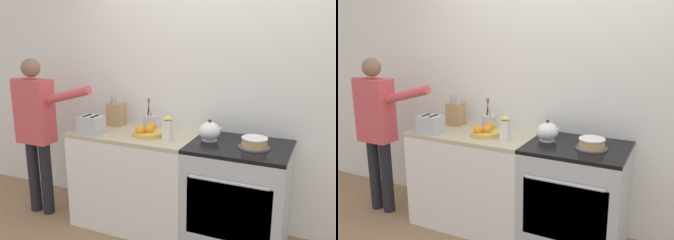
# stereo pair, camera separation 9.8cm
# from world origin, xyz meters

# --- Properties ---
(wall_back) EXTENTS (8.00, 0.04, 2.60)m
(wall_back) POSITION_xyz_m (0.00, 0.66, 1.30)
(wall_back) COLOR silver
(wall_back) RESTS_ON ground_plane
(counter_cabinet) EXTENTS (1.09, 0.64, 0.89)m
(counter_cabinet) POSITION_xyz_m (-0.67, 0.32, 0.44)
(counter_cabinet) COLOR white
(counter_cabinet) RESTS_ON ground_plane
(stove_range) EXTENTS (0.80, 0.68, 0.89)m
(stove_range) POSITION_xyz_m (0.27, 0.32, 0.44)
(stove_range) COLOR #B7BABF
(stove_range) RESTS_ON ground_plane
(layer_cake) EXTENTS (0.25, 0.25, 0.08)m
(layer_cake) POSITION_xyz_m (0.39, 0.30, 0.93)
(layer_cake) COLOR #4C4C51
(layer_cake) RESTS_ON stove_range
(tea_kettle) EXTENTS (0.22, 0.18, 0.18)m
(tea_kettle) POSITION_xyz_m (0.01, 0.35, 0.96)
(tea_kettle) COLOR white
(tea_kettle) RESTS_ON stove_range
(knife_block) EXTENTS (0.15, 0.13, 0.31)m
(knife_block) POSITION_xyz_m (-0.96, 0.46, 1.00)
(knife_block) COLOR tan
(knife_block) RESTS_ON counter_cabinet
(utensil_crock) EXTENTS (0.12, 0.12, 0.29)m
(utensil_crock) POSITION_xyz_m (-0.60, 0.46, 0.95)
(utensil_crock) COLOR #B7BABF
(utensil_crock) RESTS_ON counter_cabinet
(fruit_bowl) EXTENTS (0.26, 0.26, 0.10)m
(fruit_bowl) POSITION_xyz_m (-0.53, 0.26, 0.92)
(fruit_bowl) COLOR gold
(fruit_bowl) RESTS_ON counter_cabinet
(toaster) EXTENTS (0.21, 0.16, 0.16)m
(toaster) POSITION_xyz_m (-1.00, 0.11, 0.97)
(toaster) COLOR #B7BABF
(toaster) RESTS_ON counter_cabinet
(milk_carton) EXTENTS (0.07, 0.07, 0.22)m
(milk_carton) POSITION_xyz_m (-0.31, 0.21, 0.99)
(milk_carton) COLOR white
(milk_carton) RESTS_ON counter_cabinet
(person_baker) EXTENTS (0.90, 0.20, 1.52)m
(person_baker) POSITION_xyz_m (-1.64, 0.11, 0.90)
(person_baker) COLOR black
(person_baker) RESTS_ON ground_plane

